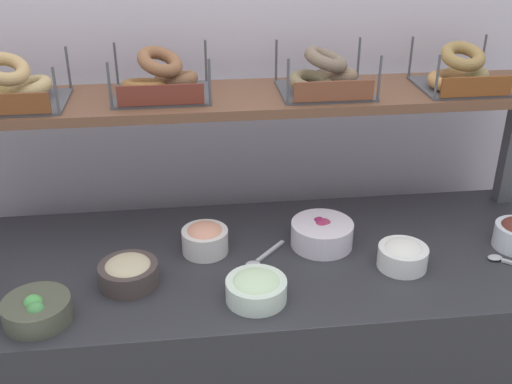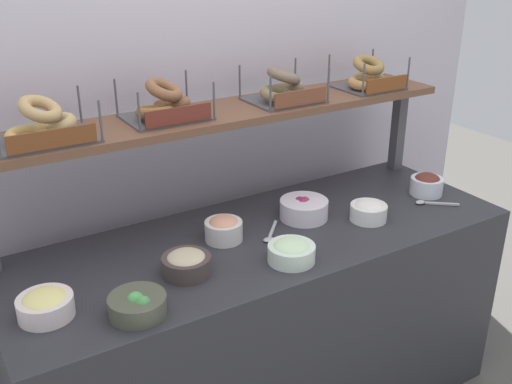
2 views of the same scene
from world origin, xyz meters
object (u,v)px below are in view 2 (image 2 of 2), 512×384
bowl_beet_salad (304,209)px  serving_spoon_by_edge (271,235)px  bowl_veggie_mix (138,305)px  bagel_basket_cinnamon_raisin (165,105)px  bowl_lox_spread (224,229)px  bowl_tuna_salad (186,263)px  bagel_basket_poppy (284,89)px  bowl_chocolate_spread (427,184)px  bowl_scallion_spread (291,251)px  serving_spoon_near_plate (430,203)px  bowl_egg_salad (45,305)px  bowl_cream_cheese (369,210)px  bagel_basket_sesame (42,127)px  bagel_basket_everything (368,78)px

bowl_beet_salad → serving_spoon_by_edge: 0.21m
bowl_veggie_mix → bagel_basket_cinnamon_raisin: size_ratio=0.60×
bowl_veggie_mix → bowl_lox_spread: bowl_lox_spread is taller
bowl_lox_spread → bagel_basket_cinnamon_raisin: bearing=115.4°
bowl_tuna_salad → bagel_basket_poppy: size_ratio=0.57×
bowl_veggie_mix → bagel_basket_poppy: bearing=30.0°
bowl_chocolate_spread → serving_spoon_by_edge: (-0.80, 0.02, -0.04)m
bowl_scallion_spread → serving_spoon_near_plate: bearing=6.2°
bowl_veggie_mix → bowl_beet_salad: 0.86m
bowl_chocolate_spread → bowl_egg_salad: bearing=-177.9°
bowl_cream_cheese → bowl_egg_salad: same height
bowl_beet_salad → bowl_egg_salad: bearing=-172.1°
bowl_tuna_salad → bagel_basket_sesame: bagel_basket_sesame is taller
bowl_cream_cheese → serving_spoon_by_edge: bowl_cream_cheese is taller
bowl_tuna_salad → bowl_egg_salad: bearing=-179.7°
bagel_basket_sesame → bowl_tuna_salad: bearing=-46.0°
bowl_scallion_spread → bowl_egg_salad: size_ratio=1.00×
bowl_veggie_mix → bagel_basket_cinnamon_raisin: bagel_basket_cinnamon_raisin is taller
bowl_cream_cheese → bowl_veggie_mix: size_ratio=0.83×
bowl_lox_spread → bagel_basket_everything: (0.83, 0.20, 0.43)m
bagel_basket_sesame → bagel_basket_cinnamon_raisin: 0.44m
bowl_scallion_spread → bagel_basket_poppy: bearing=59.9°
serving_spoon_by_edge → bagel_basket_sesame: (-0.71, 0.27, 0.47)m
bowl_beet_salad → bagel_basket_sesame: 1.03m
bowl_beet_salad → serving_spoon_near_plate: (0.53, -0.17, -0.03)m
bowl_scallion_spread → bagel_basket_cinnamon_raisin: 0.70m
serving_spoon_by_edge → bagel_basket_everything: bagel_basket_everything is taller
bowl_veggie_mix → bowl_beet_salad: bearing=19.0°
bowl_cream_cheese → bagel_basket_sesame: 1.26m
bowl_veggie_mix → bagel_basket_sesame: bearing=102.2°
bowl_scallion_spread → bagel_basket_everything: 0.95m
bowl_egg_salad → bowl_lox_spread: bowl_lox_spread is taller
bowl_lox_spread → bagel_basket_poppy: 0.62m
bowl_veggie_mix → bagel_basket_everything: bearing=20.5°
bowl_beet_salad → bowl_lox_spread: 0.36m
bagel_basket_cinnamon_raisin → serving_spoon_by_edge: bearing=-47.7°
bowl_egg_salad → bagel_basket_poppy: (1.08, 0.35, 0.44)m
bowl_beet_salad → bagel_basket_cinnamon_raisin: size_ratio=0.66×
bowl_lox_spread → serving_spoon_by_edge: bowl_lox_spread is taller
serving_spoon_by_edge → bagel_basket_cinnamon_raisin: bagel_basket_cinnamon_raisin is taller
serving_spoon_near_plate → bagel_basket_everything: bearing=99.6°
bowl_tuna_salad → serving_spoon_near_plate: bearing=-1.6°
serving_spoon_near_plate → bagel_basket_poppy: size_ratio=0.51×
bowl_lox_spread → bagel_basket_poppy: size_ratio=0.49×
bowl_chocolate_spread → bowl_lox_spread: bearing=174.7°
bowl_lox_spread → bowl_tuna_salad: bowl_lox_spread is taller
bowl_chocolate_spread → bowl_cream_cheese: (-0.39, -0.06, -0.01)m
bowl_beet_salad → serving_spoon_near_plate: bearing=-18.1°
bowl_chocolate_spread → bowl_egg_salad: 1.65m
bowl_chocolate_spread → bagel_basket_cinnamon_raisin: bagel_basket_cinnamon_raisin is taller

